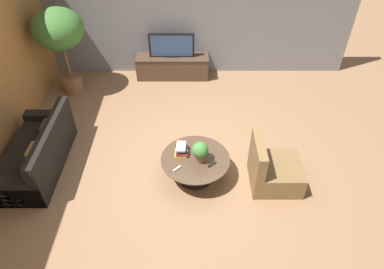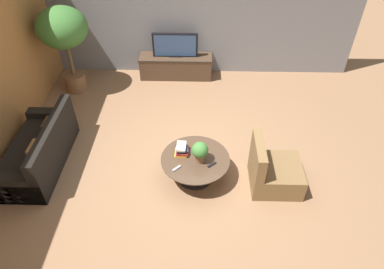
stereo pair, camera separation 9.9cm
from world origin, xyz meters
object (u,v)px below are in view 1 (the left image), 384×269
Objects in this scene: media_console at (173,66)px; couch_by_wall at (39,154)px; potted_palm_tall at (60,34)px; potted_plant_tabletop at (201,151)px; armchair_wicker at (273,170)px; television at (172,45)px; coffee_table at (196,164)px.

couch_by_wall reaches higher than media_console.
potted_plant_tabletop is (2.80, -2.65, -0.72)m from potted_palm_tall.
armchair_wicker reaches higher than media_console.
television is 3.71m from couch_by_wall.
coffee_table is 3.92m from potted_palm_tall.
potted_plant_tabletop is (-1.18, 0.08, 0.36)m from armchair_wicker.
potted_plant_tabletop reaches higher than coffee_table.
coffee_table is at bearing 149.06° from potted_plant_tabletop.
television reaches higher than media_console.
potted_plant_tabletop is at bearing 86.30° from armchair_wicker.
coffee_table is 0.61× the size of couch_by_wall.
television reaches higher than potted_plant_tabletop.
potted_palm_tall reaches higher than armchair_wicker.
potted_palm_tall is at bearing 136.59° from potted_plant_tabletop.
potted_palm_tall is (-3.98, 2.73, 1.09)m from armchair_wicker.
media_console is 1.97× the size of armchair_wicker.
potted_palm_tall is at bearing -164.25° from media_console.
potted_plant_tabletop is at bearing -79.84° from television.
armchair_wicker reaches higher than potted_plant_tabletop.
coffee_table is (0.51, -3.23, 0.02)m from media_console.
potted_palm_tall is at bearing 55.59° from armchair_wicker.
armchair_wicker is at bearing -5.45° from coffee_table.
media_console is 3.79m from armchair_wicker.
potted_palm_tall is (-2.22, -0.62, 0.56)m from television.
couch_by_wall is 5.06× the size of potted_plant_tabletop.
television reaches higher than armchair_wicker.
coffee_table is 0.60× the size of potted_palm_tall.
media_console is 1.52× the size of coffee_table.
potted_plant_tabletop is at bearing -43.41° from potted_palm_tall.
couch_by_wall is at bearing 84.60° from armchair_wicker.
couch_by_wall is at bearing 174.62° from coffee_table.
television is 2.83× the size of potted_plant_tabletop.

